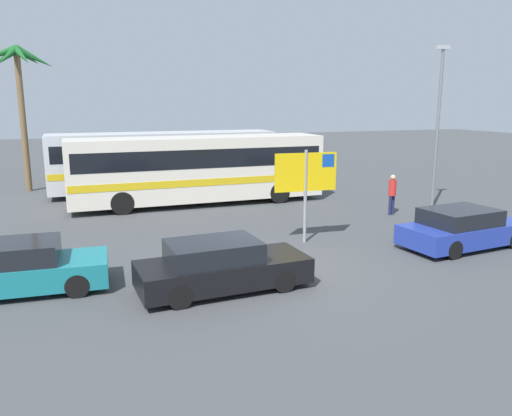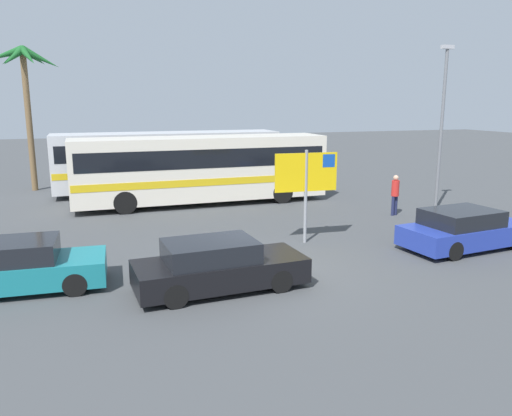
{
  "view_description": "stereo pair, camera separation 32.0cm",
  "coord_description": "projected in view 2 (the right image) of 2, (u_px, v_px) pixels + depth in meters",
  "views": [
    {
      "loc": [
        -4.93,
        -12.53,
        4.77
      ],
      "look_at": [
        0.74,
        2.81,
        1.3
      ],
      "focal_mm": 35.17,
      "sensor_mm": 36.0,
      "label": 1
    },
    {
      "loc": [
        -4.63,
        -12.63,
        4.77
      ],
      "look_at": [
        0.74,
        2.81,
        1.3
      ],
      "focal_mm": 35.17,
      "sensor_mm": 36.0,
      "label": 2
    }
  ],
  "objects": [
    {
      "name": "car_blue",
      "position": [
        465.0,
        230.0,
        16.54
      ],
      "size": [
        4.57,
        2.28,
        1.32
      ],
      "rotation": [
        0.0,
        0.0,
        0.1
      ],
      "color": "#23389E",
      "rests_on": "ground"
    },
    {
      "name": "bus_rear_coach",
      "position": [
        169.0,
        159.0,
        26.93
      ],
      "size": [
        11.82,
        2.55,
        3.17
      ],
      "color": "silver",
      "rests_on": "ground"
    },
    {
      "name": "car_black",
      "position": [
        218.0,
        266.0,
        12.87
      ],
      "size": [
        4.47,
        1.94,
        1.32
      ],
      "rotation": [
        0.0,
        0.0,
        0.05
      ],
      "color": "black",
      "rests_on": "ground"
    },
    {
      "name": "pedestrian_crossing_lot",
      "position": [
        395.0,
        192.0,
        21.31
      ],
      "size": [
        0.32,
        0.32,
        1.74
      ],
      "rotation": [
        0.0,
        0.0,
        4.95
      ],
      "color": "#1E2347",
      "rests_on": "ground"
    },
    {
      "name": "ground",
      "position": [
        264.0,
        274.0,
        14.15
      ],
      "size": [
        120.0,
        120.0,
        0.0
      ],
      "primitive_type": "plane",
      "color": "#424447"
    },
    {
      "name": "lamp_post_left_side",
      "position": [
        442.0,
        122.0,
        21.85
      ],
      "size": [
        0.56,
        0.2,
        7.13
      ],
      "color": "slate",
      "rests_on": "ground"
    },
    {
      "name": "ferry_sign",
      "position": [
        307.0,
        176.0,
        16.88
      ],
      "size": [
        2.2,
        0.21,
        3.2
      ],
      "rotation": [
        0.0,
        0.0,
        -0.07
      ],
      "color": "gray",
      "rests_on": "ground"
    },
    {
      "name": "bus_front_coach",
      "position": [
        201.0,
        166.0,
        23.62
      ],
      "size": [
        11.82,
        2.55,
        3.17
      ],
      "color": "silver",
      "rests_on": "ground"
    },
    {
      "name": "car_teal",
      "position": [
        23.0,
        266.0,
        12.85
      ],
      "size": [
        4.04,
        2.0,
        1.32
      ],
      "rotation": [
        0.0,
        0.0,
        -0.06
      ],
      "color": "#19757F",
      "rests_on": "ground"
    },
    {
      "name": "palm_tree_seaside",
      "position": [
        24.0,
        74.0,
        26.29
      ],
      "size": [
        3.72,
        3.53,
        7.65
      ],
      "color": "brown",
      "rests_on": "ground"
    }
  ]
}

